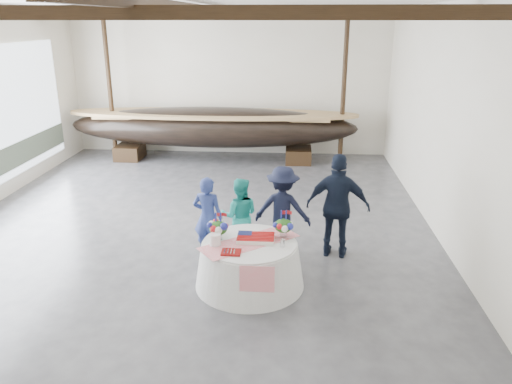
{
  "coord_description": "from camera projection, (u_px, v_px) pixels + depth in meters",
  "views": [
    {
      "loc": [
        2.05,
        -9.92,
        4.18
      ],
      "look_at": [
        1.39,
        -1.23,
        1.14
      ],
      "focal_mm": 35.0,
      "sensor_mm": 36.0,
      "label": 1
    }
  ],
  "objects": [
    {
      "name": "guest_woman_blue",
      "position": [
        208.0,
        217.0,
        9.06
      ],
      "size": [
        0.61,
        0.45,
        1.53
      ],
      "primitive_type": "imported",
      "rotation": [
        0.0,
        0.0,
        2.98
      ],
      "color": "navy",
      "rests_on": "ground"
    },
    {
      "name": "banquet_table",
      "position": [
        250.0,
        264.0,
        8.17
      ],
      "size": [
        1.79,
        1.79,
        0.77
      ],
      "color": "silver",
      "rests_on": "ground"
    },
    {
      "name": "tabletop_items",
      "position": [
        248.0,
        231.0,
        8.1
      ],
      "size": [
        1.64,
        1.46,
        0.4
      ],
      "color": "red",
      "rests_on": "banquet_table"
    },
    {
      "name": "guest_man_left",
      "position": [
        283.0,
        209.0,
        9.28
      ],
      "size": [
        1.15,
        0.78,
        1.65
      ],
      "primitive_type": "imported",
      "rotation": [
        0.0,
        0.0,
        2.97
      ],
      "color": "black",
      "rests_on": "ground"
    },
    {
      "name": "ceiling",
      "position": [
        187.0,
        0.0,
        9.38
      ],
      "size": [
        10.0,
        12.0,
        0.01
      ],
      "primitive_type": "cube",
      "color": "white",
      "rests_on": "wall_back"
    },
    {
      "name": "pavilion_structure",
      "position": [
        197.0,
        27.0,
        10.34
      ],
      "size": [
        9.8,
        11.76,
        4.5
      ],
      "color": "black",
      "rests_on": "ground"
    },
    {
      "name": "wall_back",
      "position": [
        229.0,
        83.0,
        15.77
      ],
      "size": [
        10.0,
        0.02,
        4.5
      ],
      "primitive_type": "cube",
      "color": "silver",
      "rests_on": "ground"
    },
    {
      "name": "wall_right",
      "position": [
        444.0,
        123.0,
        9.77
      ],
      "size": [
        0.02,
        12.0,
        4.5
      ],
      "primitive_type": "cube",
      "color": "silver",
      "rests_on": "ground"
    },
    {
      "name": "floor",
      "position": [
        197.0,
        221.0,
        10.87
      ],
      "size": [
        10.0,
        12.0,
        0.01
      ],
      "primitive_type": "cube",
      "color": "#3D3D42",
      "rests_on": "ground"
    },
    {
      "name": "longboat_display",
      "position": [
        212.0,
        127.0,
        15.2
      ],
      "size": [
        8.8,
        1.76,
        1.65
      ],
      "color": "black",
      "rests_on": "ground"
    },
    {
      "name": "guest_woman_teal",
      "position": [
        240.0,
        216.0,
        9.22
      ],
      "size": [
        0.73,
        0.58,
        1.46
      ],
      "primitive_type": "imported",
      "rotation": [
        0.0,
        0.0,
        3.18
      ],
      "color": "teal",
      "rests_on": "ground"
    },
    {
      "name": "wall_front",
      "position": [
        62.0,
        246.0,
        4.48
      ],
      "size": [
        10.0,
        0.02,
        4.5
      ],
      "primitive_type": "cube",
      "color": "silver",
      "rests_on": "ground"
    },
    {
      "name": "guest_man_right",
      "position": [
        338.0,
        206.0,
        9.0
      ],
      "size": [
        1.2,
        0.66,
        1.95
      ],
      "primitive_type": "imported",
      "rotation": [
        0.0,
        0.0,
        2.97
      ],
      "color": "black",
      "rests_on": "ground"
    }
  ]
}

